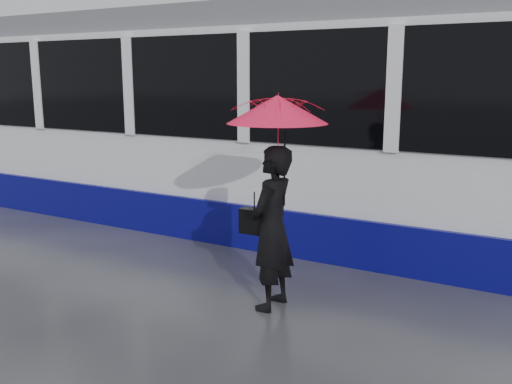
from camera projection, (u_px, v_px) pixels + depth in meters
The scene contains 6 objects.
ground at pixel (200, 278), 6.77m from camera, with size 90.00×90.00×0.00m, color #2C2C32.
rails at pixel (294, 229), 8.89m from camera, with size 34.00×1.51×0.02m.
tram at pixel (205, 120), 9.37m from camera, with size 26.00×2.56×3.35m.
woman at pixel (272, 228), 5.76m from camera, with size 0.61×0.40×1.68m, color black.
umbrella at pixel (277, 129), 5.53m from camera, with size 1.01×1.01×1.14m.
handbag at pixel (254, 221), 5.88m from camera, with size 0.30×0.14×0.44m.
Camera 1 is at (3.78, -5.23, 2.36)m, focal length 40.00 mm.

